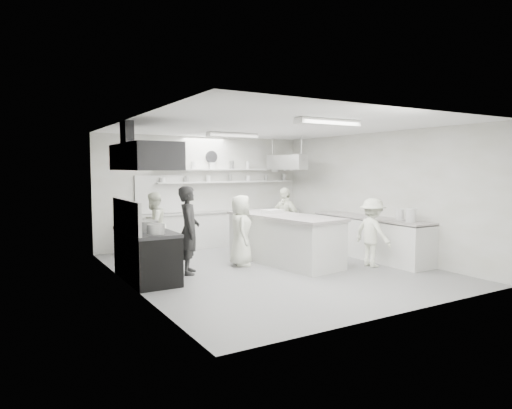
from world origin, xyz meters
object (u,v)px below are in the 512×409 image
right_counter (370,238)px  cook_back (153,225)px  cook_stove (189,230)px  stove (147,257)px  back_counter (219,229)px  prep_island (284,240)px

right_counter → cook_back: (-4.43, 2.70, 0.31)m
right_counter → cook_stove: 4.42m
stove → cook_back: (0.82, 2.10, 0.33)m
back_counter → cook_back: (-2.08, -0.70, 0.32)m
cook_stove → cook_back: cook_stove is taller
right_counter → prep_island: (-2.09, 0.57, 0.05)m
prep_island → cook_stove: (-2.26, 0.08, 0.37)m
right_counter → cook_stove: cook_stove is taller
cook_back → stove: bearing=32.5°
cook_stove → cook_back: size_ratio=1.14×
right_counter → back_counter: bearing=124.7°
back_counter → prep_island: 2.84m
cook_back → cook_stove: bearing=55.9°
prep_island → cook_stove: bearing=170.1°
stove → right_counter: 5.28m
right_counter → cook_back: bearing=148.6°
stove → prep_island: 3.16m
stove → prep_island: size_ratio=0.64×
prep_island → cook_stove: cook_stove is taller
cook_stove → back_counter: bearing=-12.6°
right_counter → prep_island: bearing=164.7°
stove → right_counter: bearing=-6.5°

